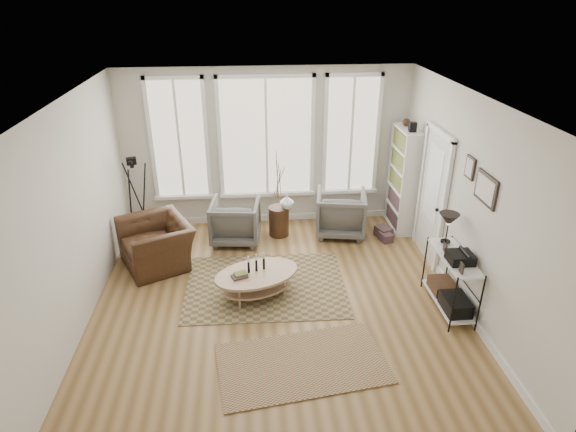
{
  "coord_description": "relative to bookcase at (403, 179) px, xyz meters",
  "views": [
    {
      "loc": [
        -0.36,
        -5.67,
        4.14
      ],
      "look_at": [
        0.2,
        0.6,
        1.1
      ],
      "focal_mm": 30.0,
      "sensor_mm": 36.0,
      "label": 1
    }
  ],
  "objects": [
    {
      "name": "room",
      "position": [
        -2.42,
        -2.2,
        0.47
      ],
      "size": [
        5.5,
        5.54,
        2.9
      ],
      "color": "olive",
      "rests_on": "ground"
    },
    {
      "name": "bay_window",
      "position": [
        -2.44,
        0.49,
        0.65
      ],
      "size": [
        4.14,
        0.12,
        2.24
      ],
      "color": "tan",
      "rests_on": "ground"
    },
    {
      "name": "door",
      "position": [
        0.13,
        -1.08,
        0.17
      ],
      "size": [
        0.09,
        1.06,
        2.22
      ],
      "color": "silver",
      "rests_on": "ground"
    },
    {
      "name": "bookcase",
      "position": [
        0.0,
        0.0,
        0.0
      ],
      "size": [
        0.31,
        0.85,
        2.06
      ],
      "color": "white",
      "rests_on": "ground"
    },
    {
      "name": "low_shelf",
      "position": [
        -0.06,
        -2.52,
        -0.44
      ],
      "size": [
        0.38,
        1.08,
        1.3
      ],
      "color": "white",
      "rests_on": "ground"
    },
    {
      "name": "wall_art",
      "position": [
        0.14,
        -2.49,
        0.92
      ],
      "size": [
        0.04,
        0.88,
        0.44
      ],
      "color": "black",
      "rests_on": "ground"
    },
    {
      "name": "rug_main",
      "position": [
        -2.59,
        -1.76,
        -0.95
      ],
      "size": [
        2.44,
        1.85,
        0.01
      ],
      "primitive_type": "cube",
      "rotation": [
        0.0,
        0.0,
        -0.02
      ],
      "color": "brown",
      "rests_on": "ground"
    },
    {
      "name": "rug_runner",
      "position": [
        -2.23,
        -3.48,
        -0.94
      ],
      "size": [
        2.14,
        1.38,
        0.01
      ],
      "primitive_type": "cube",
      "rotation": [
        0.0,
        0.0,
        0.14
      ],
      "color": "brown",
      "rests_on": "ground"
    },
    {
      "name": "coffee_table",
      "position": [
        -2.73,
        -2.0,
        -0.65
      ],
      "size": [
        1.43,
        1.16,
        0.57
      ],
      "color": "tan",
      "rests_on": "ground"
    },
    {
      "name": "armchair_left",
      "position": [
        -3.04,
        -0.27,
        -0.57
      ],
      "size": [
        0.92,
        0.94,
        0.77
      ],
      "primitive_type": "imported",
      "rotation": [
        0.0,
        0.0,
        3.02
      ],
      "color": "#5E5D5A",
      "rests_on": "ground"
    },
    {
      "name": "armchair_right",
      "position": [
        -1.14,
        -0.15,
        -0.55
      ],
      "size": [
        1.01,
        1.03,
        0.81
      ],
      "primitive_type": "imported",
      "rotation": [
        0.0,
        0.0,
        2.97
      ],
      "color": "#5E5D5A",
      "rests_on": "ground"
    },
    {
      "name": "side_table",
      "position": [
        -2.27,
        -0.12,
        -0.22
      ],
      "size": [
        0.36,
        0.36,
        1.53
      ],
      "color": "#3D2516",
      "rests_on": "ground"
    },
    {
      "name": "vase",
      "position": [
        -2.12,
        -0.16,
        -0.28
      ],
      "size": [
        0.3,
        0.3,
        0.26
      ],
      "primitive_type": "imported",
      "rotation": [
        0.0,
        0.0,
        -0.27
      ],
      "color": "silver",
      "rests_on": "side_table"
    },
    {
      "name": "accent_chair",
      "position": [
        -4.3,
        -0.95,
        -0.58
      ],
      "size": [
        1.46,
        1.4,
        0.74
      ],
      "primitive_type": "imported",
      "rotation": [
        0.0,
        0.0,
        -1.11
      ],
      "color": "#3D2516",
      "rests_on": "ground"
    },
    {
      "name": "tripod_camera",
      "position": [
        -4.69,
        -0.23,
        -0.22
      ],
      "size": [
        0.56,
        0.56,
        1.59
      ],
      "color": "black",
      "rests_on": "ground"
    },
    {
      "name": "book_stack_near",
      "position": [
        -0.39,
        -0.36,
        -0.86
      ],
      "size": [
        0.32,
        0.35,
        0.19
      ],
      "primitive_type": "cube",
      "rotation": [
        0.0,
        0.0,
        0.38
      ],
      "color": "brown",
      "rests_on": "ground"
    },
    {
      "name": "book_stack_far",
      "position": [
        -0.39,
        -0.53,
        -0.88
      ],
      "size": [
        0.24,
        0.28,
        0.16
      ],
      "primitive_type": "cube",
      "rotation": [
        0.0,
        0.0,
        0.25
      ],
      "color": "brown",
      "rests_on": "ground"
    }
  ]
}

